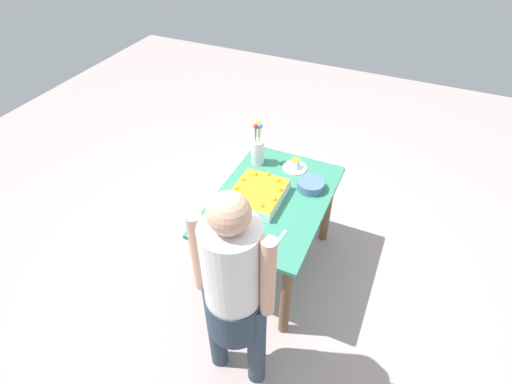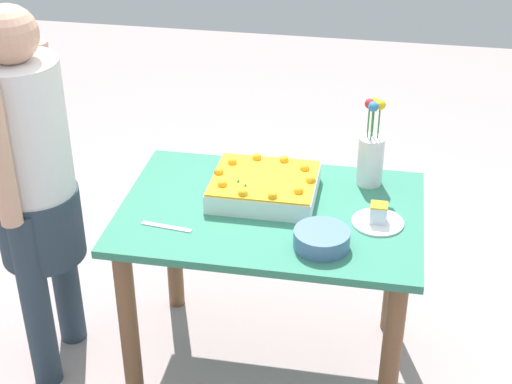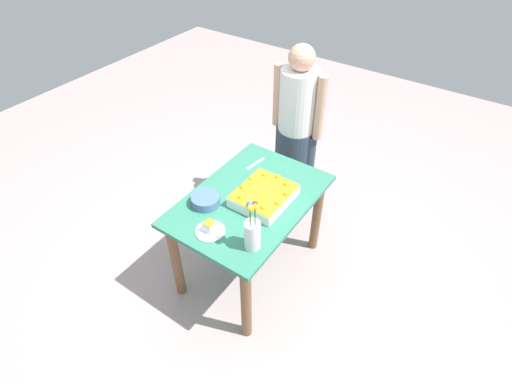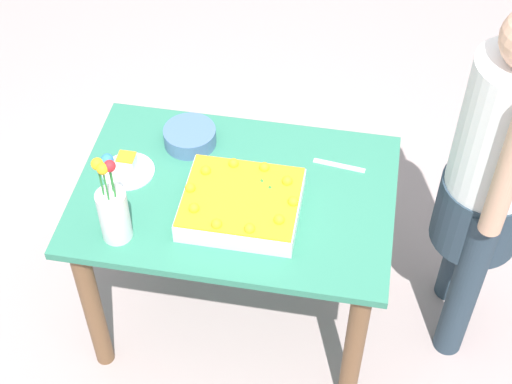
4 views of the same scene
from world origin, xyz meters
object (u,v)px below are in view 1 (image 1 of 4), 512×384
(fruit_bowl, at_px, (311,185))
(cake_knife, at_px, (279,240))
(flower_vase, at_px, (258,149))
(serving_plate_with_slice, at_px, (295,166))
(person_standing, at_px, (233,289))
(sheet_cake, at_px, (258,194))

(fruit_bowl, bearing_deg, cake_knife, 177.59)
(fruit_bowl, bearing_deg, flower_vase, 74.26)
(serving_plate_with_slice, height_order, cake_knife, serving_plate_with_slice)
(fruit_bowl, xyz_separation_m, person_standing, (-1.06, 0.08, 0.09))
(flower_vase, relative_size, person_standing, 0.23)
(cake_knife, height_order, fruit_bowl, fruit_bowl)
(serving_plate_with_slice, bearing_deg, sheet_cake, 165.06)
(person_standing, bearing_deg, fruit_bowl, -4.16)
(serving_plate_with_slice, height_order, flower_vase, flower_vase)
(person_standing, bearing_deg, flower_vase, 18.21)
(serving_plate_with_slice, xyz_separation_m, flower_vase, (-0.05, 0.28, 0.10))
(serving_plate_with_slice, relative_size, flower_vase, 0.53)
(cake_knife, bearing_deg, flower_vase, -139.81)
(sheet_cake, height_order, cake_knife, sheet_cake)
(serving_plate_with_slice, relative_size, fruit_bowl, 0.97)
(person_standing, bearing_deg, cake_knife, -6.04)
(fruit_bowl, distance_m, person_standing, 1.06)
(person_standing, bearing_deg, sheet_cake, 15.27)
(sheet_cake, distance_m, cake_knife, 0.41)
(sheet_cake, relative_size, serving_plate_with_slice, 2.10)
(cake_knife, relative_size, person_standing, 0.13)
(serving_plate_with_slice, bearing_deg, fruit_bowl, -134.55)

